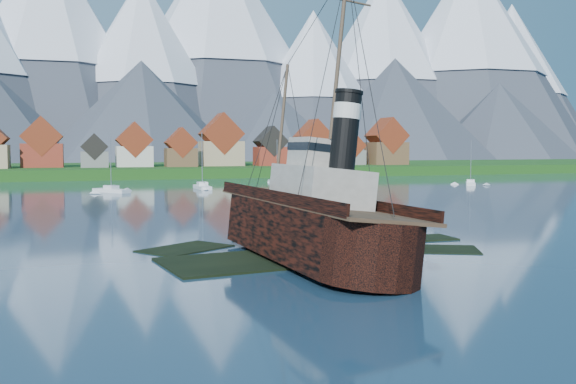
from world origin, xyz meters
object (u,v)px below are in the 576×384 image
object	(u,v)px
sailboat_f	(202,188)
sailboat_c	(111,191)
tugboat_wreck	(299,220)
sailboat_d	(470,184)
sailboat_e	(277,182)

from	to	relation	value
sailboat_f	sailboat_c	bearing A→B (deg)	-168.69
tugboat_wreck	sailboat_f	xyz separation A→B (m)	(7.76, 88.31, -2.80)
tugboat_wreck	sailboat_d	bearing A→B (deg)	44.86
sailboat_c	sailboat_f	size ratio (longest dim) A/B	0.91
tugboat_wreck	sailboat_f	size ratio (longest dim) A/B	2.39
sailboat_e	sailboat_d	bearing A→B (deg)	-24.10
sailboat_d	sailboat_e	distance (m)	47.59
sailboat_c	sailboat_e	size ratio (longest dim) A/B	1.02
tugboat_wreck	sailboat_f	world-z (taller)	tugboat_wreck
sailboat_d	sailboat_e	size ratio (longest dim) A/B	0.97
tugboat_wreck	sailboat_e	size ratio (longest dim) A/B	2.68
tugboat_wreck	sailboat_c	xyz separation A→B (m)	(-11.73, 83.87, -2.83)
sailboat_c	sailboat_e	bearing A→B (deg)	-10.49
tugboat_wreck	sailboat_e	world-z (taller)	tugboat_wreck
sailboat_d	sailboat_e	world-z (taller)	sailboat_e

